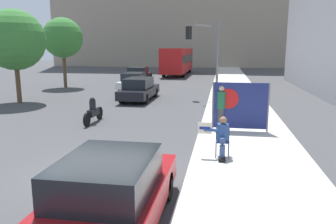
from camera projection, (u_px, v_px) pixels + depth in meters
ground_plane at (99, 175)px, 8.71m from camera, size 160.00×160.00×0.00m
sidewalk_curb at (235, 96)px, 22.56m from camera, size 3.54×90.00×0.14m
seated_protester at (222, 136)px, 9.66m from camera, size 0.94×0.77×1.21m
jogger_on_sidewalk at (221, 108)px, 12.83m from camera, size 0.34×0.34×1.77m
protest_banner at (240, 106)px, 12.67m from camera, size 2.16×0.06×1.90m
traffic_light_pole at (205, 46)px, 21.02m from camera, size 2.23×2.00×4.90m
parked_car_curbside at (110, 193)px, 6.03m from camera, size 1.85×4.16×1.42m
car_on_road_nearest at (139, 89)px, 21.19m from camera, size 1.73×4.79×1.45m
car_on_road_midblock at (134, 81)px, 26.36m from camera, size 1.74×4.50×1.40m
car_on_road_distant at (138, 75)px, 32.54m from camera, size 1.85×4.28×1.48m
city_bus_on_road at (178, 60)px, 41.33m from camera, size 2.62×12.02×3.30m
motorcycle_on_road at (93, 112)px, 14.76m from camera, size 0.28×2.09×1.18m
street_tree_near_curb at (14, 40)px, 19.56m from camera, size 3.62×3.62×5.63m
street_tree_midblock at (63, 38)px, 27.42m from camera, size 3.32×3.32×5.85m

